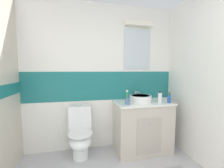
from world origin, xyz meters
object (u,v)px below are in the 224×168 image
toothbrush_cup (127,101)px  soap_dispenser (169,99)px  sink_basin (140,98)px  toilet (80,134)px  shampoo_bottle_tall (160,98)px

toothbrush_cup → soap_dispenser: size_ratio=1.35×
sink_basin → toilet: (-0.99, 0.04, -0.54)m
toothbrush_cup → sink_basin: bearing=27.6°
toilet → shampoo_bottle_tall: size_ratio=4.35×
sink_basin → toilet: sink_basin is taller
toothbrush_cup → soap_dispenser: 0.70m
toilet → shampoo_bottle_tall: shampoo_bottle_tall is taller
sink_basin → shampoo_bottle_tall: 0.31m
soap_dispenser → shampoo_bottle_tall: bearing=172.5°
sink_basin → shampoo_bottle_tall: (0.27, -0.16, 0.03)m
toilet → sink_basin: bearing=-2.1°
shampoo_bottle_tall → sink_basin: bearing=149.8°
sink_basin → toothbrush_cup: (-0.28, -0.14, 0.00)m
shampoo_bottle_tall → soap_dispenser: bearing=-7.5°
sink_basin → toilet: bearing=177.9°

